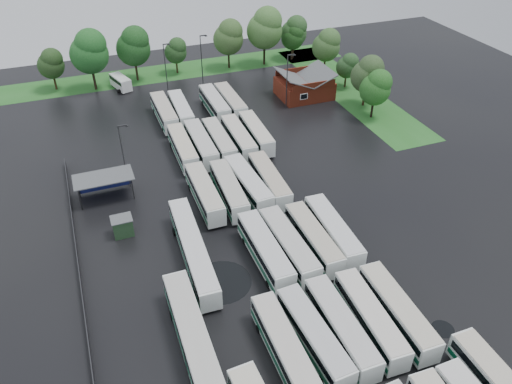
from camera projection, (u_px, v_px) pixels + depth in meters
name	position (u px, v px, depth m)	size (l,w,h in m)	color
ground	(276.00, 266.00, 60.13)	(160.00, 160.00, 0.00)	black
brick_building	(304.00, 88.00, 98.59)	(10.07, 8.60, 5.39)	maroon
wash_shed	(103.00, 179.00, 70.16)	(8.20, 4.20, 3.58)	#2D2D30
utility_hut	(123.00, 226.00, 64.24)	(2.70, 2.20, 2.62)	#203E21
grass_strip_north	(171.00, 72.00, 110.04)	(80.00, 10.00, 0.01)	#256421
grass_strip_east	(348.00, 89.00, 102.60)	(10.00, 50.00, 0.01)	#256421
west_fence	(79.00, 265.00, 59.41)	(0.10, 50.00, 1.20)	#2D2D30
bus_r1c0	(284.00, 346.00, 48.48)	(2.62, 11.88, 3.30)	white
bus_r1c1	(314.00, 336.00, 49.41)	(3.11, 12.03, 3.32)	white
bus_r1c2	(341.00, 327.00, 50.31)	(2.70, 12.15, 3.38)	white
bus_r1c3	(370.00, 318.00, 51.25)	(3.10, 12.03, 3.32)	white
bus_r1c4	(397.00, 311.00, 52.04)	(2.90, 12.15, 3.36)	white
bus_r2c1	(265.00, 251.00, 59.56)	(2.71, 12.52, 3.48)	white
bus_r2c2	(289.00, 246.00, 60.28)	(2.92, 12.59, 3.49)	white
bus_r2c3	(313.00, 239.00, 61.46)	(2.63, 11.98, 3.33)	white
bus_r2c4	(333.00, 231.00, 62.49)	(3.15, 12.46, 3.44)	white
bus_r3c0	(205.00, 193.00, 69.23)	(2.75, 12.31, 3.42)	white
bus_r3c1	(229.00, 190.00, 69.91)	(3.17, 12.32, 3.40)	white
bus_r3c2	(248.00, 184.00, 71.02)	(3.27, 12.62, 3.48)	white
bus_r3c3	(269.00, 181.00, 71.83)	(3.07, 12.26, 3.39)	white
bus_r4c0	(183.00, 148.00, 79.46)	(2.80, 12.05, 3.34)	white
bus_r4c1	(201.00, 144.00, 80.27)	(2.84, 12.55, 3.48)	white
bus_r4c2	(219.00, 141.00, 81.26)	(2.75, 12.07, 3.35)	white
bus_r4c3	(239.00, 138.00, 82.01)	(2.87, 12.24, 3.39)	white
bus_r4c4	(256.00, 133.00, 83.39)	(3.01, 12.09, 3.34)	white
bus_r5c0	(164.00, 112.00, 89.63)	(2.65, 12.35, 3.44)	white
bus_r5c1	(181.00, 110.00, 90.46)	(3.01, 12.16, 3.36)	white
bus_r5c3	(215.00, 104.00, 92.44)	(2.72, 12.44, 3.46)	white
bus_r5c4	(231.00, 102.00, 93.19)	(2.65, 12.34, 3.43)	white
artic_bus_west_b	(193.00, 250.00, 59.82)	(3.24, 17.85, 3.30)	white
artic_bus_west_c	(196.00, 348.00, 48.19)	(2.92, 18.76, 3.47)	white
minibus	(121.00, 82.00, 101.87)	(3.80, 6.34, 2.61)	white
tree_north_0	(51.00, 63.00, 99.19)	(5.22, 5.22, 8.65)	#392515
tree_north_1	(90.00, 51.00, 97.77)	(7.55, 7.55, 12.51)	black
tree_north_2	(134.00, 46.00, 102.03)	(6.98, 6.98, 11.57)	#322217
tree_north_3	(176.00, 50.00, 106.72)	(4.74, 4.74, 7.84)	#362513
tree_north_4	(229.00, 37.00, 107.99)	(6.58, 6.58, 10.90)	black
tree_north_5	(266.00, 28.00, 108.86)	(7.83, 7.83, 12.97)	black
tree_north_6	(295.00, 31.00, 113.23)	(5.98, 5.98, 9.91)	#3C2618
tree_east_0	(377.00, 87.00, 88.78)	(5.57, 5.57, 9.22)	black
tree_east_1	(368.00, 74.00, 92.58)	(6.02, 6.02, 9.98)	black
tree_east_2	(348.00, 65.00, 100.74)	(4.37, 4.35, 7.20)	#392918
tree_east_3	(327.00, 45.00, 105.78)	(5.96, 5.96, 9.87)	#3A2517
tree_east_4	(293.00, 36.00, 113.01)	(5.16, 5.16, 8.54)	black
lamp_post_ne	(288.00, 77.00, 92.25)	(1.59, 0.31, 10.32)	#2D2D30
lamp_post_nw	(123.00, 151.00, 71.00)	(1.52, 0.30, 9.84)	#2D2D30
lamp_post_back_w	(166.00, 64.00, 98.88)	(1.48, 0.29, 9.60)	#2D2D30
lamp_post_back_e	(202.00, 56.00, 101.40)	(1.57, 0.31, 10.19)	#2D2D30
puddle_2	(221.00, 282.00, 57.98)	(7.07, 7.07, 0.01)	black
puddle_3	(310.00, 269.00, 59.70)	(4.97, 4.97, 0.01)	black
puddle_4	(443.00, 329.00, 52.41)	(2.42, 2.42, 0.01)	black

